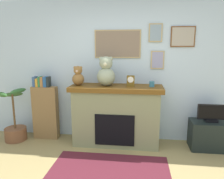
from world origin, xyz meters
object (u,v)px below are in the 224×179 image
teddy_bear_tan (106,73)px  teddy_bear_grey (78,77)px  bookshelf (45,110)px  television (212,114)px  fireplace (116,115)px  potted_plant (15,126)px  tv_stand (210,135)px  mantel_clock (131,81)px  candle_jar (152,84)px

teddy_bear_tan → teddy_bear_grey: bearing=180.0°
bookshelf → television: (3.01, -0.10, 0.08)m
fireplace → television: fireplace is taller
potted_plant → teddy_bear_grey: bearing=3.9°
fireplace → television: bearing=-1.0°
tv_stand → mantel_clock: mantel_clock is taller
tv_stand → teddy_bear_tan: bearing=179.7°
tv_stand → teddy_bear_tan: size_ratio=1.28×
tv_stand → candle_jar: size_ratio=6.81×
potted_plant → mantel_clock: (2.17, 0.08, 0.90)m
bookshelf → candle_jar: bookshelf is taller
television → tv_stand: bearing=90.0°
candle_jar → teddy_bear_tan: size_ratio=0.19×
potted_plant → teddy_bear_tan: 2.03m
fireplace → bookshelf: bearing=177.0°
potted_plant → television: bearing=1.2°
fireplace → potted_plant: fireplace is taller
bookshelf → mantel_clock: 1.74m
potted_plant → teddy_bear_tan: bearing=2.8°
candle_jar → teddy_bear_grey: teddy_bear_grey is taller
fireplace → candle_jar: (0.61, -0.02, 0.58)m
tv_stand → candle_jar: 1.34m
bookshelf → teddy_bear_tan: bearing=-4.3°
teddy_bear_tan → television: bearing=-0.4°
fireplace → tv_stand: bearing=-1.0°
fireplace → mantel_clock: 0.67m
bookshelf → television: bearing=-1.9°
tv_stand → potted_plant: bearing=-178.8°
tv_stand → mantel_clock: 1.66m
bookshelf → tv_stand: bearing=-1.9°
potted_plant → teddy_bear_tan: size_ratio=1.95×
mantel_clock → teddy_bear_tan: size_ratio=0.36×
potted_plant → mantel_clock: bearing=2.2°
bookshelf → candle_jar: bearing=-2.6°
teddy_bear_grey → teddy_bear_tan: 0.51m
tv_stand → teddy_bear_tan: teddy_bear_tan is taller
tv_stand → mantel_clock: bearing=179.6°
teddy_bear_grey → mantel_clock: bearing=-0.1°
fireplace → potted_plant: 1.94m
mantel_clock → television: bearing=-0.4°
fireplace → teddy_bear_tan: size_ratio=3.15×
bookshelf → potted_plant: size_ratio=1.20×
tv_stand → teddy_bear_grey: bearing=179.7°
teddy_bear_tan → candle_jar: bearing=0.0°
potted_plant → candle_jar: size_ratio=10.40×
bookshelf → teddy_bear_grey: bearing=-7.4°
television → mantel_clock: mantel_clock is taller
bookshelf → television: 3.01m
fireplace → bookshelf: 1.38m
mantel_clock → teddy_bear_grey: (-0.93, 0.00, 0.06)m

